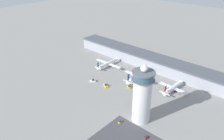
{
  "coord_description": "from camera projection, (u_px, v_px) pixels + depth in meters",
  "views": [
    {
      "loc": [
        134.64,
        -144.65,
        121.87
      ],
      "look_at": [
        -5.78,
        12.5,
        13.3
      ],
      "focal_mm": 35.0,
      "sensor_mm": 36.0,
      "label": 1
    }
  ],
  "objects": [
    {
      "name": "ground_plane",
      "position": [
        108.0,
        87.0,
        231.45
      ],
      "size": [
        1000.0,
        1000.0,
        0.0
      ],
      "primitive_type": "plane",
      "color": "gray"
    },
    {
      "name": "service_truck_fuel",
      "position": [
        93.0,
        81.0,
        240.35
      ],
      "size": [
        6.2,
        6.62,
        3.14
      ],
      "color": "black",
      "rests_on": "ground"
    },
    {
      "name": "terminal_building",
      "position": [
        146.0,
        60.0,
        274.26
      ],
      "size": [
        208.61,
        25.0,
        15.47
      ],
      "color": "#9399A3",
      "rests_on": "ground"
    },
    {
      "name": "car_yellow_taxi",
      "position": [
        120.0,
        122.0,
        181.1
      ],
      "size": [
        1.8,
        4.11,
        1.38
      ],
      "color": "black",
      "rests_on": "ground"
    },
    {
      "name": "service_truck_catering",
      "position": [
        129.0,
        87.0,
        229.62
      ],
      "size": [
        5.97,
        5.58,
        2.63
      ],
      "color": "black",
      "rests_on": "ground"
    },
    {
      "name": "car_grey_coupe",
      "position": [
        146.0,
        138.0,
        165.27
      ],
      "size": [
        1.94,
        4.38,
        1.55
      ],
      "color": "black",
      "rests_on": "ground"
    },
    {
      "name": "control_tower",
      "position": [
        142.0,
        96.0,
        173.55
      ],
      "size": [
        18.11,
        18.11,
        51.31
      ],
      "color": "silver",
      "rests_on": "ground"
    },
    {
      "name": "airplane_gate_charlie",
      "position": [
        173.0,
        88.0,
        222.21
      ],
      "size": [
        31.81,
        32.82,
        12.64
      ],
      "color": "white",
      "rests_on": "ground"
    },
    {
      "name": "service_truck_baggage",
      "position": [
        106.0,
        86.0,
        231.63
      ],
      "size": [
        8.19,
        5.77,
        3.1
      ],
      "color": "black",
      "rests_on": "ground"
    },
    {
      "name": "airplane_gate_alpha",
      "position": [
        108.0,
        63.0,
        273.45
      ],
      "size": [
        38.89,
        36.84,
        11.29
      ],
      "color": "white",
      "rests_on": "ground"
    },
    {
      "name": "airplane_gate_bravo",
      "position": [
        138.0,
        76.0,
        243.48
      ],
      "size": [
        38.2,
        38.24,
        13.9
      ],
      "color": "white",
      "rests_on": "ground"
    }
  ]
}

